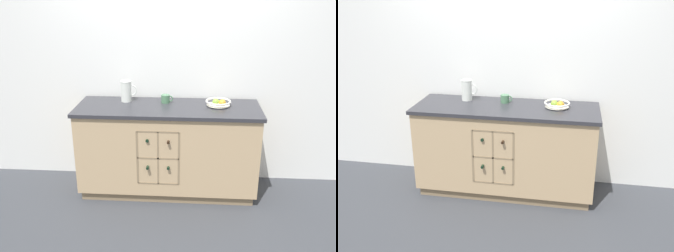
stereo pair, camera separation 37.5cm
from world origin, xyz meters
TOP-DOWN VIEW (x-y plane):
  - ground_plane at (0.00, 0.00)m, footprint 14.00×14.00m
  - back_wall at (0.00, 0.36)m, footprint 4.40×0.06m
  - kitchen_island at (-0.00, -0.00)m, footprint 1.82×0.65m
  - fruit_bowl at (0.50, 0.06)m, footprint 0.25×0.25m
  - white_pitcher at (-0.44, 0.15)m, footprint 0.17×0.11m
  - ceramic_mug at (-0.03, 0.13)m, footprint 0.12×0.09m

SIDE VIEW (x-z plane):
  - ground_plane at x=0.00m, z-range 0.00..0.00m
  - kitchen_island at x=0.00m, z-range 0.01..0.94m
  - fruit_bowl at x=0.50m, z-range 0.93..1.01m
  - ceramic_mug at x=-0.03m, z-range 0.93..1.01m
  - white_pitcher at x=-0.44m, z-range 0.93..1.15m
  - back_wall at x=0.00m, z-range 0.00..2.55m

